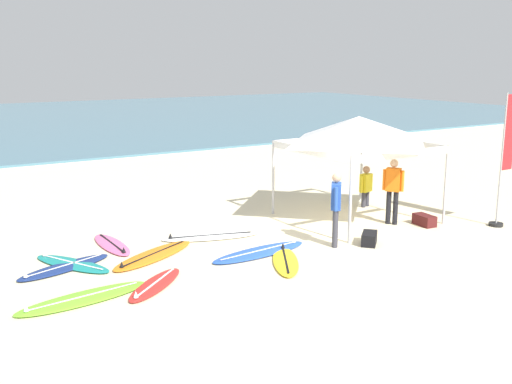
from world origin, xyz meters
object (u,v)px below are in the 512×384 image
at_px(surfboard_pink, 112,245).
at_px(gear_bag_by_pole, 369,238).
at_px(surfboard_blue, 260,252).
at_px(surfboard_lime, 83,298).
at_px(person_orange, 393,187).
at_px(banner_flag, 504,165).
at_px(person_blue, 336,204).
at_px(person_yellow, 366,185).
at_px(canopy_tent, 359,130).
at_px(surfboard_orange, 154,255).
at_px(gear_bag_near_tent, 424,220).
at_px(surfboard_red, 155,284).
at_px(surfboard_white, 210,236).
at_px(surfboard_yellow, 285,261).
at_px(surfboard_teal, 72,264).
at_px(surfboard_navy, 64,267).

xyz_separation_m(surfboard_pink, gear_bag_by_pole, (5.11, -3.03, 0.10)).
distance_m(surfboard_blue, surfboard_lime, 4.12).
distance_m(person_orange, banner_flag, 2.82).
distance_m(surfboard_pink, person_orange, 7.16).
bearing_deg(surfboard_pink, surfboard_blue, -41.03).
xyz_separation_m(surfboard_lime, person_blue, (5.83, 0.09, 0.95)).
bearing_deg(banner_flag, surfboard_blue, 168.43).
bearing_deg(person_blue, person_yellow, 38.11).
xyz_separation_m(person_orange, gear_bag_by_pole, (-1.70, -1.01, -0.85)).
relative_size(canopy_tent, surfboard_orange, 1.34).
bearing_deg(surfboard_pink, gear_bag_near_tent, -19.04).
relative_size(surfboard_orange, gear_bag_near_tent, 4.13).
bearing_deg(person_blue, banner_flag, -10.39).
relative_size(surfboard_blue, surfboard_lime, 1.00).
bearing_deg(canopy_tent, surfboard_blue, -162.98).
bearing_deg(surfboard_lime, banner_flag, -4.18).
height_order(canopy_tent, surfboard_pink, canopy_tent).
distance_m(surfboard_pink, person_yellow, 7.54).
relative_size(surfboard_orange, surfboard_red, 1.43).
xyz_separation_m(surfboard_white, surfboard_blue, (0.37, -1.64, -0.00)).
relative_size(surfboard_orange, person_yellow, 2.07).
bearing_deg(surfboard_lime, canopy_tent, 12.28).
bearing_deg(surfboard_orange, surfboard_yellow, -39.84).
relative_size(surfboard_yellow, gear_bag_near_tent, 3.26).
bearing_deg(gear_bag_by_pole, surfboard_teal, 160.69).
xyz_separation_m(surfboard_pink, person_blue, (4.34, -2.71, 0.95)).
bearing_deg(person_orange, canopy_tent, 114.71).
bearing_deg(person_yellow, surfboard_navy, -175.19).
distance_m(surfboard_white, banner_flag, 7.62).
bearing_deg(gear_bag_by_pole, person_orange, 30.88).
bearing_deg(surfboard_orange, person_blue, -21.40).
distance_m(surfboard_orange, surfboard_teal, 1.71).
bearing_deg(person_yellow, surfboard_teal, -175.97).
distance_m(surfboard_white, surfboard_orange, 1.81).
bearing_deg(surfboard_navy, canopy_tent, -0.94).
height_order(surfboard_yellow, gear_bag_by_pole, gear_bag_by_pole).
xyz_separation_m(canopy_tent, surfboard_blue, (-3.79, -1.16, -2.35)).
height_order(canopy_tent, surfboard_blue, canopy_tent).
relative_size(surfboard_navy, person_yellow, 1.82).
distance_m(surfboard_blue, surfboard_pink, 3.43).
distance_m(canopy_tent, surfboard_yellow, 4.77).
height_order(surfboard_yellow, surfboard_navy, same).
bearing_deg(banner_flag, surfboard_orange, 164.54).
relative_size(surfboard_orange, surfboard_yellow, 1.27).
height_order(surfboard_yellow, person_orange, person_orange).
xyz_separation_m(surfboard_white, surfboard_teal, (-3.37, -0.22, 0.00)).
relative_size(canopy_tent, person_orange, 1.94).
bearing_deg(banner_flag, surfboard_navy, 165.91).
height_order(surfboard_blue, person_yellow, person_yellow).
distance_m(surfboard_teal, person_blue, 5.88).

